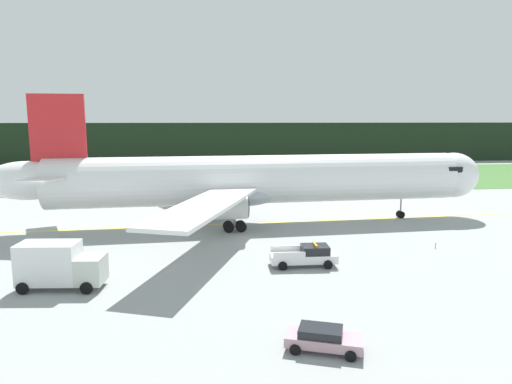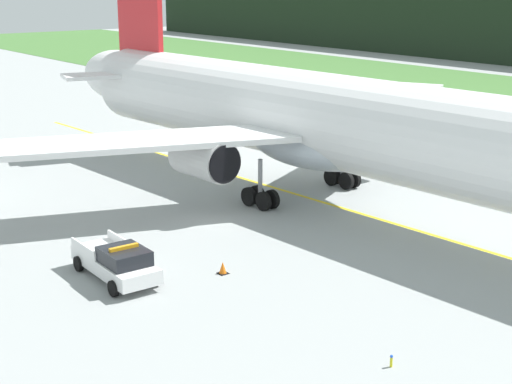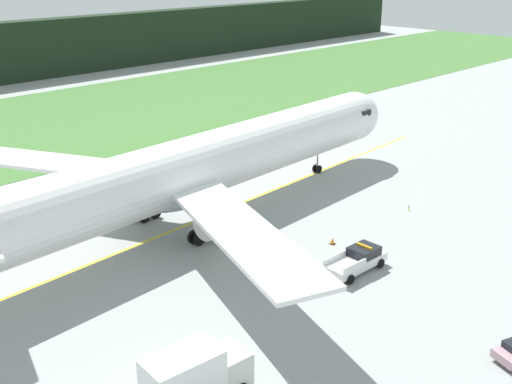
% 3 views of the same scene
% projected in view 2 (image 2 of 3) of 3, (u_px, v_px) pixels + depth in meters
% --- Properties ---
extents(ground, '(320.00, 320.00, 0.00)m').
position_uv_depth(ground, '(216.00, 220.00, 45.90)').
color(ground, '#959A99').
extents(taxiway_centerline_main, '(77.58, 4.48, 0.01)m').
position_uv_depth(taxiway_centerline_main, '(341.00, 208.00, 48.30)').
color(taxiway_centerline_main, yellow).
rests_on(taxiway_centerline_main, ground).
extents(airliner, '(59.42, 44.85, 15.28)m').
position_uv_depth(airliner, '(339.00, 124.00, 47.16)').
color(airliner, white).
rests_on(airliner, ground).
extents(ops_pickup_truck, '(5.74, 2.48, 1.94)m').
position_uv_depth(ops_pickup_truck, '(117.00, 262.00, 36.60)').
color(ops_pickup_truck, white).
rests_on(ops_pickup_truck, ground).
extents(apron_cone, '(0.48, 0.48, 0.61)m').
position_uv_depth(apron_cone, '(223.00, 268.00, 37.51)').
color(apron_cone, black).
rests_on(apron_cone, ground).
extents(taxiway_edge_light_east, '(0.12, 0.12, 0.49)m').
position_uv_depth(taxiway_edge_light_east, '(391.00, 360.00, 28.53)').
color(taxiway_edge_light_east, yellow).
rests_on(taxiway_edge_light_east, ground).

